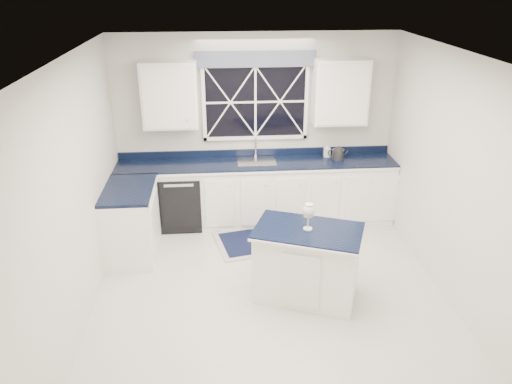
{
  "coord_description": "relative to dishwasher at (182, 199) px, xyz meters",
  "views": [
    {
      "loc": [
        -0.55,
        -4.7,
        3.43
      ],
      "look_at": [
        -0.14,
        0.4,
        1.17
      ],
      "focal_mm": 35.0,
      "sensor_mm": 36.0,
      "label": 1
    }
  ],
  "objects": [
    {
      "name": "ground",
      "position": [
        1.1,
        -1.95,
        -0.41
      ],
      "size": [
        4.5,
        4.5,
        0.0
      ],
      "primitive_type": "plane",
      "color": "#B7B7B2",
      "rests_on": "ground"
    },
    {
      "name": "back_wall",
      "position": [
        1.1,
        0.3,
        0.94
      ],
      "size": [
        4.0,
        0.1,
        2.7
      ],
      "primitive_type": "cube",
      "color": "beige",
      "rests_on": "ground"
    },
    {
      "name": "base_cabinets",
      "position": [
        0.77,
        -0.17,
        0.04
      ],
      "size": [
        3.99,
        1.6,
        0.9
      ],
      "color": "white",
      "rests_on": "ground"
    },
    {
      "name": "countertop",
      "position": [
        1.1,
        0.0,
        0.51
      ],
      "size": [
        3.98,
        0.64,
        0.04
      ],
      "primitive_type": "cube",
      "color": "black",
      "rests_on": "base_cabinets"
    },
    {
      "name": "dishwasher",
      "position": [
        0.0,
        0.0,
        0.0
      ],
      "size": [
        0.6,
        0.58,
        0.82
      ],
      "primitive_type": "cube",
      "color": "black",
      "rests_on": "ground"
    },
    {
      "name": "window",
      "position": [
        1.1,
        0.25,
        1.42
      ],
      "size": [
        1.65,
        0.09,
        1.26
      ],
      "color": "black",
      "rests_on": "ground"
    },
    {
      "name": "upper_cabinets",
      "position": [
        1.1,
        0.13,
        1.49
      ],
      "size": [
        3.1,
        0.34,
        0.9
      ],
      "color": "white",
      "rests_on": "ground"
    },
    {
      "name": "faucet",
      "position": [
        1.1,
        0.19,
        0.69
      ],
      "size": [
        0.05,
        0.2,
        0.3
      ],
      "color": "#BABABD",
      "rests_on": "countertop"
    },
    {
      "name": "island",
      "position": [
        1.5,
        -1.92,
        0.02
      ],
      "size": [
        1.33,
        1.07,
        0.86
      ],
      "rotation": [
        0.0,
        0.0,
        -0.37
      ],
      "color": "white",
      "rests_on": "ground"
    },
    {
      "name": "rug",
      "position": [
        1.18,
        -0.6,
        -0.4
      ],
      "size": [
        1.5,
        1.09,
        0.02
      ],
      "rotation": [
        0.0,
        0.0,
        0.21
      ],
      "color": "#A4A39F",
      "rests_on": "ground"
    },
    {
      "name": "kettle",
      "position": [
        2.28,
        0.04,
        0.62
      ],
      "size": [
        0.28,
        0.22,
        0.2
      ],
      "rotation": [
        0.0,
        0.0,
        -0.33
      ],
      "color": "#303032",
      "rests_on": "countertop"
    },
    {
      "name": "wine_glass",
      "position": [
        1.5,
        -1.91,
        0.66
      ],
      "size": [
        0.13,
        0.13,
        0.3
      ],
      "color": "silver",
      "rests_on": "island"
    },
    {
      "name": "soap_bottle",
      "position": [
        2.14,
        0.16,
        0.63
      ],
      "size": [
        0.09,
        0.1,
        0.2
      ],
      "primitive_type": "imported",
      "rotation": [
        0.0,
        0.0,
        -0.03
      ],
      "color": "silver",
      "rests_on": "countertop"
    }
  ]
}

